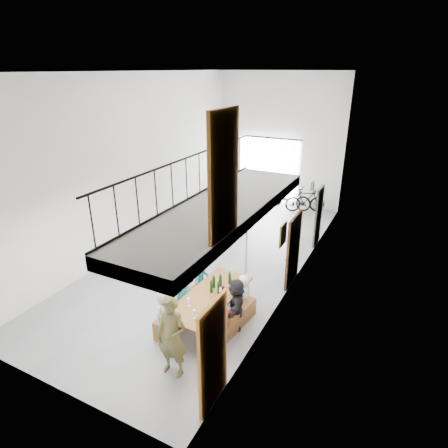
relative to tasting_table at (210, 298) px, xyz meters
The scene contains 24 objects.
floor 3.46m from the tasting_table, 117.83° to the left, with size 12.00×12.00×0.00m, color slate.
room_walls 4.43m from the tasting_table, 117.83° to the left, with size 12.00×12.00×12.00m.
gateway_portal 9.18m from the tasting_table, 102.51° to the left, with size 2.80×0.08×2.80m, color white.
right_wall_decor 1.90m from the tasting_table, 45.37° to the left, with size 0.07×8.28×5.07m.
balcony 2.29m from the tasting_table, 17.90° to the right, with size 1.52×5.62×4.00m.
tasting_table is the anchor object (origin of this frame).
bench_inner 0.83m from the tasting_table, behind, with size 0.33×2.03×0.47m, color brown.
bench_wall 0.76m from the tasting_table, ahead, with size 0.25×1.93×0.44m, color brown.
tableware 0.28m from the tasting_table, 66.78° to the left, with size 0.52×1.61×0.35m.
side_bench 5.37m from the tasting_table, 139.81° to the left, with size 0.34×1.54×0.43m, color brown.
oak_barrel 8.09m from the tasting_table, 116.77° to the left, with size 0.60×0.60×0.88m.
serving_counter 9.27m from the tasting_table, 111.07° to the left, with size 1.86×0.52×0.98m, color #382210.
counter_bottles 9.26m from the tasting_table, 111.12° to the left, with size 1.61×0.20×0.28m.
guest_left_a 1.07m from the tasting_table, 130.75° to the right, with size 0.58×0.38×1.19m, color beige.
guest_left_b 0.69m from the tasting_table, behind, with size 0.47×0.31×1.28m, color teal.
guest_left_c 0.91m from the tasting_table, 153.27° to the left, with size 0.54×0.42×1.11m, color beige.
guest_left_d 1.10m from the tasting_table, 129.41° to the left, with size 0.82×0.47×1.27m, color teal.
guest_right_a 0.78m from the tasting_table, 40.06° to the right, with size 0.65×0.27×1.11m, color maroon.
guest_right_b 0.61m from the tasting_table, 16.85° to the left, with size 1.17×0.37×1.26m, color black.
guest_right_c 0.94m from the tasting_table, 57.20° to the left, with size 0.50×0.33×1.02m, color beige.
host_standing 1.66m from the tasting_table, 86.93° to the right, with size 0.63×0.42×1.74m, color #4D4F2C.
potted_plant 3.53m from the tasting_table, 75.61° to the left, with size 0.34×0.29×0.37m, color #1B451A.
bicycle_near 8.45m from the tasting_table, 95.40° to the left, with size 0.67×1.92×1.01m, color black.
bicycle_far 8.34m from the tasting_table, 90.55° to the left, with size 0.47×1.65×0.99m, color black.
Camera 1 is at (5.14, -9.31, 5.58)m, focal length 30.00 mm.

